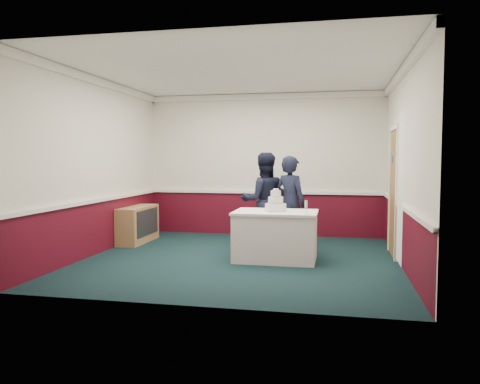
% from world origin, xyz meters
% --- Properties ---
extents(ground, '(5.00, 5.00, 0.00)m').
position_xyz_m(ground, '(0.00, 0.00, 0.00)').
color(ground, black).
rests_on(ground, ground).
extents(room_shell, '(5.00, 5.00, 3.00)m').
position_xyz_m(room_shell, '(0.08, 0.61, 1.97)').
color(room_shell, silver).
rests_on(room_shell, ground).
extents(sideboard, '(0.41, 1.20, 0.70)m').
position_xyz_m(sideboard, '(-2.28, 1.12, 0.35)').
color(sideboard, '#9F814D').
rests_on(sideboard, ground).
extents(cake_table, '(1.32, 0.92, 0.79)m').
position_xyz_m(cake_table, '(0.56, 0.05, 0.40)').
color(cake_table, white).
rests_on(cake_table, ground).
extents(wedding_cake, '(0.35, 0.35, 0.36)m').
position_xyz_m(wedding_cake, '(0.56, 0.05, 0.90)').
color(wedding_cake, white).
rests_on(wedding_cake, cake_table).
extents(cake_knife, '(0.08, 0.21, 0.00)m').
position_xyz_m(cake_knife, '(0.53, -0.15, 0.79)').
color(cake_knife, silver).
rests_on(cake_knife, cake_table).
extents(champagne_flute, '(0.05, 0.05, 0.21)m').
position_xyz_m(champagne_flute, '(1.06, -0.23, 0.93)').
color(champagne_flute, silver).
rests_on(champagne_flute, cake_table).
extents(person_man, '(1.01, 0.89, 1.74)m').
position_xyz_m(person_man, '(0.23, 0.98, 0.87)').
color(person_man, black).
rests_on(person_man, ground).
extents(person_woman, '(0.73, 0.66, 1.68)m').
position_xyz_m(person_woman, '(0.73, 0.77, 0.84)').
color(person_woman, black).
rests_on(person_woman, ground).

